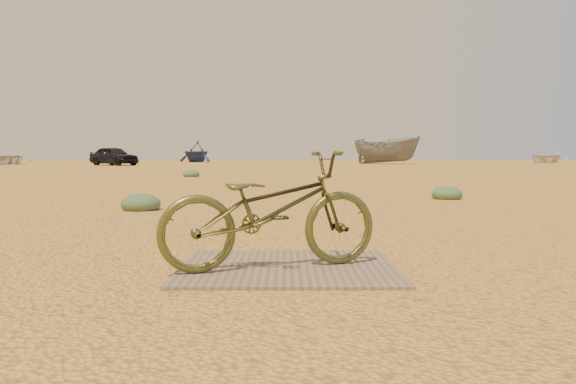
{
  "coord_description": "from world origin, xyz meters",
  "views": [
    {
      "loc": [
        0.17,
        -3.54,
        0.86
      ],
      "look_at": [
        0.18,
        0.55,
        0.57
      ],
      "focal_mm": 35.0,
      "sensor_mm": 36.0,
      "label": 1
    }
  ],
  "objects_px": {
    "boat_near_left": "(1,157)",
    "boat_far_left": "(196,151)",
    "car": "(114,156)",
    "boat_far_right": "(546,157)",
    "plywood_board": "(288,267)",
    "boat_mid_right": "(386,150)",
    "bicycle": "(270,210)"
  },
  "relations": [
    {
      "from": "boat_near_left",
      "to": "boat_far_left",
      "type": "distance_m",
      "value": 16.25
    },
    {
      "from": "car",
      "to": "boat_far_right",
      "type": "distance_m",
      "value": 36.61
    },
    {
      "from": "boat_far_left",
      "to": "plywood_board",
      "type": "bearing_deg",
      "value": -55.73
    },
    {
      "from": "plywood_board",
      "to": "boat_near_left",
      "type": "distance_m",
      "value": 43.57
    },
    {
      "from": "car",
      "to": "boat_mid_right",
      "type": "bearing_deg",
      "value": -41.88
    },
    {
      "from": "bicycle",
      "to": "boat_far_left",
      "type": "xyz_separation_m",
      "value": [
        -8.21,
        47.75,
        0.54
      ]
    },
    {
      "from": "bicycle",
      "to": "boat_mid_right",
      "type": "bearing_deg",
      "value": -29.5
    },
    {
      "from": "plywood_board",
      "to": "bicycle",
      "type": "relative_size",
      "value": 0.98
    },
    {
      "from": "boat_far_right",
      "to": "boat_near_left",
      "type": "bearing_deg",
      "value": -135.8
    },
    {
      "from": "boat_mid_right",
      "to": "boat_near_left",
      "type": "bearing_deg",
      "value": 126.35
    },
    {
      "from": "car",
      "to": "boat_far_right",
      "type": "xyz_separation_m",
      "value": [
        34.82,
        11.33,
        -0.13
      ]
    },
    {
      "from": "plywood_board",
      "to": "boat_far_right",
      "type": "distance_m",
      "value": 51.11
    },
    {
      "from": "boat_far_left",
      "to": "boat_far_right",
      "type": "distance_m",
      "value": 31.38
    },
    {
      "from": "boat_far_left",
      "to": "bicycle",
      "type": "bearing_deg",
      "value": -55.9
    },
    {
      "from": "boat_near_left",
      "to": "boat_mid_right",
      "type": "height_order",
      "value": "boat_mid_right"
    },
    {
      "from": "boat_far_left",
      "to": "boat_far_right",
      "type": "xyz_separation_m",
      "value": [
        31.31,
        -2.01,
        -0.47
      ]
    },
    {
      "from": "car",
      "to": "boat_far_right",
      "type": "relative_size",
      "value": 0.76
    },
    {
      "from": "plywood_board",
      "to": "boat_mid_right",
      "type": "distance_m",
      "value": 39.75
    },
    {
      "from": "plywood_board",
      "to": "boat_far_right",
      "type": "relative_size",
      "value": 0.32
    },
    {
      "from": "car",
      "to": "boat_far_left",
      "type": "height_order",
      "value": "boat_far_left"
    },
    {
      "from": "boat_mid_right",
      "to": "plywood_board",
      "type": "bearing_deg",
      "value": -156.77
    },
    {
      "from": "boat_far_left",
      "to": "boat_mid_right",
      "type": "distance_m",
      "value": 18.18
    },
    {
      "from": "boat_far_left",
      "to": "car",
      "type": "bearing_deg",
      "value": -80.39
    },
    {
      "from": "boat_far_left",
      "to": "boat_far_right",
      "type": "relative_size",
      "value": 0.75
    },
    {
      "from": "bicycle",
      "to": "boat_far_right",
      "type": "height_order",
      "value": "boat_far_right"
    },
    {
      "from": "plywood_board",
      "to": "boat_far_right",
      "type": "height_order",
      "value": "boat_far_right"
    },
    {
      "from": "car",
      "to": "boat_far_right",
      "type": "height_order",
      "value": "car"
    },
    {
      "from": "boat_far_left",
      "to": "boat_near_left",
      "type": "bearing_deg",
      "value": -119.01
    },
    {
      "from": "car",
      "to": "boat_far_left",
      "type": "bearing_deg",
      "value": 19.91
    },
    {
      "from": "boat_near_left",
      "to": "boat_far_left",
      "type": "height_order",
      "value": "boat_far_left"
    },
    {
      "from": "plywood_board",
      "to": "boat_near_left",
      "type": "relative_size",
      "value": 0.32
    },
    {
      "from": "bicycle",
      "to": "boat_near_left",
      "type": "relative_size",
      "value": 0.32
    }
  ]
}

